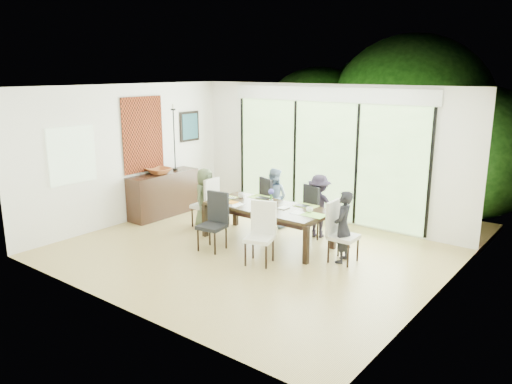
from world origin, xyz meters
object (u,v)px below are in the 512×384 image
Objects in this scene: laptop at (226,199)px; cup_a at (241,195)px; chair_far_right at (319,210)px; chair_far_left at (274,201)px; person_left_end at (205,198)px; person_right_end at (343,227)px; person_far_left at (274,197)px; cup_b at (271,206)px; chair_near_left at (212,222)px; table_top at (267,207)px; chair_near_right at (259,234)px; bowl at (159,171)px; vase at (271,203)px; cup_c at (309,210)px; chair_right_end at (344,232)px; sideboard at (164,194)px; chair_left_end at (204,202)px; person_far_right at (319,206)px.

cup_a is at bearing 34.24° from laptop.
chair_far_left is at bearing 19.34° from chair_far_right.
person_left_end and person_right_end have the same top height.
person_far_left reaches higher than cup_a.
chair_far_right is at bearing 67.17° from cup_b.
chair_near_left is at bearing 77.94° from chair_far_right.
cup_a is (-1.25, -0.70, 0.22)m from chair_far_right.
chair_far_left is at bearing 70.35° from cup_a.
cup_a reaches higher than table_top.
bowl is (-3.19, 0.81, 0.47)m from chair_near_right.
chair_far_left is 9.17× the size of vase.
chair_far_left is 1.00× the size of chair_near_left.
chair_near_left is 9.17× the size of vase.
chair_near_left reaches higher than table_top.
person_left_end is at bearing 146.18° from laptop.
cup_c is (0.25, -0.75, 0.22)m from chair_far_right.
chair_right_end is (1.50, 0.00, -0.15)m from table_top.
chair_right_end is at bearing -22.36° from laptop.
chair_right_end is at bearing 78.30° from person_right_end.
chair_far_right is at bearing 14.01° from sideboard.
cup_a is at bearing 65.37° from person_far_left.
chair_near_right reaches higher than cup_c.
chair_left_end is 1.35m from chair_far_left.
vase is (-1.45, 0.05, 0.23)m from chair_right_end.
chair_far_right is 0.97m from vase.
cup_b is at bearing 118.38° from person_far_left.
vase is at bearing 42.82° from person_far_right.
chair_left_end is 0.61× the size of sideboard.
sideboard is (-3.24, -0.81, -0.04)m from chair_far_right.
laptop is (-1.35, 0.77, 0.19)m from chair_near_right.
person_far_right is at bearing 175.55° from person_far_left.
chair_left_end is at bearing 77.97° from person_left_end.
chair_far_left is 0.85× the size of person_far_right.
person_far_right is at bearing 13.68° from sideboard.
chair_near_left reaches higher than cup_c.
person_far_right reaches higher than cup_b.
bowl is at bearing -100.88° from person_right_end.
chair_near_right is at bearing -40.36° from cup_a.
person_right_end is 2.42× the size of bowl.
chair_far_left is 1.00m from person_far_right.
person_far_right is at bearing 57.34° from vase.
cup_c is 3.50m from bowl.
laptop is at bearing 132.49° from chair_near_right.
person_right_end is at bearing 4.30° from cup_b.
vase is at bearing 89.14° from chair_left_end.
chair_right_end is 11.00× the size of cup_b.
chair_right_end reaches higher than cup_b.
person_far_left is (1.03, 0.83, 0.00)m from person_left_end.
cup_a is at bearing 121.83° from chair_near_right.
cup_b is (0.85, -0.25, -0.00)m from cup_a.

